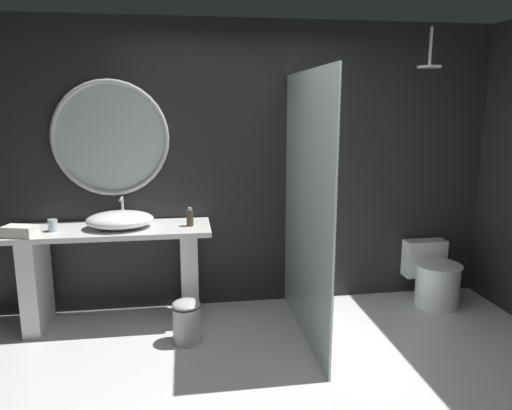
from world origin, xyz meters
TOP-DOWN VIEW (x-y plane):
  - back_wall_panel at (0.00, 1.90)m, footprint 4.80×0.10m
  - vanity_counter at (-1.20, 1.55)m, footprint 1.65×0.56m
  - vessel_sink at (-1.13, 1.54)m, footprint 0.56×0.46m
  - tumbler_cup at (-1.66, 1.51)m, footprint 0.08×0.08m
  - soap_dispenser at (-0.55, 1.52)m, footprint 0.06×0.06m
  - round_wall_mirror at (-1.20, 1.81)m, footprint 1.00×0.04m
  - shower_glass_panel at (0.36, 1.11)m, footprint 0.02×1.48m
  - rain_shower_head at (1.50, 1.47)m, footprint 0.20×0.20m
  - toilet at (1.73, 1.55)m, footprint 0.42×0.59m
  - waste_bin at (-0.60, 1.09)m, footprint 0.22×0.22m
  - folded_hand_towel at (-1.87, 1.37)m, footprint 0.28×0.21m

SIDE VIEW (x-z plane):
  - waste_bin at x=-0.60m, z-range 0.00..0.36m
  - toilet at x=1.73m, z-range -0.02..0.54m
  - vanity_counter at x=-1.20m, z-range 0.09..0.94m
  - folded_hand_towel at x=-1.87m, z-range 0.85..0.94m
  - tumbler_cup at x=-1.66m, z-range 0.85..0.95m
  - vessel_sink at x=-1.13m, z-range 0.81..1.03m
  - soap_dispenser at x=-0.55m, z-range 0.84..1.00m
  - shower_glass_panel at x=0.36m, z-range 0.00..2.12m
  - back_wall_panel at x=0.00m, z-range 0.00..2.60m
  - round_wall_mirror at x=-1.20m, z-range 1.08..2.08m
  - rain_shower_head at x=1.50m, z-range 2.04..2.37m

